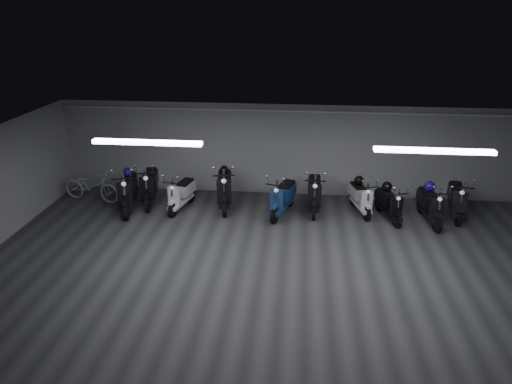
# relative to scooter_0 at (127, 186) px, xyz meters

# --- Properties ---
(floor) EXTENTS (14.00, 10.00, 0.01)m
(floor) POSITION_rel_scooter_0_xyz_m (4.53, -3.34, -0.75)
(floor) COLOR #343437
(floor) RESTS_ON ground
(ceiling) EXTENTS (14.00, 10.00, 0.01)m
(ceiling) POSITION_rel_scooter_0_xyz_m (4.53, -3.34, 2.06)
(ceiling) COLOR gray
(ceiling) RESTS_ON ground
(back_wall) EXTENTS (14.00, 0.01, 2.80)m
(back_wall) POSITION_rel_scooter_0_xyz_m (4.53, 1.67, 0.66)
(back_wall) COLOR #969799
(back_wall) RESTS_ON ground
(fluor_strip_left) EXTENTS (2.40, 0.18, 0.08)m
(fluor_strip_left) POSITION_rel_scooter_0_xyz_m (1.53, -2.34, 2.00)
(fluor_strip_left) COLOR white
(fluor_strip_left) RESTS_ON ceiling
(fluor_strip_right) EXTENTS (2.40, 0.18, 0.08)m
(fluor_strip_right) POSITION_rel_scooter_0_xyz_m (7.53, -2.34, 2.00)
(fluor_strip_right) COLOR white
(fluor_strip_right) RESTS_ON ceiling
(conduit) EXTENTS (13.60, 0.05, 0.05)m
(conduit) POSITION_rel_scooter_0_xyz_m (4.53, 1.58, 1.88)
(conduit) COLOR white
(conduit) RESTS_ON back_wall
(scooter_0) EXTENTS (1.11, 2.10, 1.49)m
(scooter_0) POSITION_rel_scooter_0_xyz_m (0.00, 0.00, 0.00)
(scooter_0) COLOR black
(scooter_0) RESTS_ON floor
(scooter_1) EXTENTS (1.00, 2.03, 1.45)m
(scooter_1) POSITION_rel_scooter_0_xyz_m (0.45, 0.53, -0.02)
(scooter_1) COLOR black
(scooter_1) RESTS_ON floor
(scooter_2) EXTENTS (0.92, 1.76, 1.25)m
(scooter_2) POSITION_rel_scooter_0_xyz_m (1.50, 0.18, -0.12)
(scooter_2) COLOR white
(scooter_2) RESTS_ON floor
(scooter_3) EXTENTS (0.96, 2.09, 1.50)m
(scooter_3) POSITION_rel_scooter_0_xyz_m (2.70, 0.48, 0.01)
(scooter_3) COLOR black
(scooter_3) RESTS_ON floor
(scooter_4) EXTENTS (1.14, 1.93, 1.36)m
(scooter_4) POSITION_rel_scooter_0_xyz_m (4.39, 0.11, -0.06)
(scooter_4) COLOR navy
(scooter_4) RESTS_ON floor
(scooter_5) EXTENTS (0.66, 1.90, 1.41)m
(scooter_5) POSITION_rel_scooter_0_xyz_m (5.27, 0.48, -0.04)
(scooter_5) COLOR black
(scooter_5) RESTS_ON floor
(scooter_6) EXTENTS (0.94, 1.72, 1.21)m
(scooter_6) POSITION_rel_scooter_0_xyz_m (6.57, 0.45, -0.14)
(scooter_6) COLOR white
(scooter_6) RESTS_ON floor
(scooter_7) EXTENTS (0.97, 1.69, 1.19)m
(scooter_7) POSITION_rel_scooter_0_xyz_m (7.29, 0.10, -0.15)
(scooter_7) COLOR black
(scooter_7) RESTS_ON floor
(scooter_8) EXTENTS (0.78, 1.81, 1.31)m
(scooter_8) POSITION_rel_scooter_0_xyz_m (8.36, 0.02, -0.09)
(scooter_8) COLOR black
(scooter_8) RESTS_ON floor
(scooter_9) EXTENTS (0.87, 1.87, 1.34)m
(scooter_9) POSITION_rel_scooter_0_xyz_m (9.18, 0.48, -0.07)
(scooter_9) COLOR black
(scooter_9) RESTS_ON floor
(bicycle) EXTENTS (1.94, 1.03, 1.19)m
(bicycle) POSITION_rel_scooter_0_xyz_m (-1.33, 0.50, -0.15)
(bicycle) COLOR silver
(bicycle) RESTS_ON floor
(helmet_0) EXTENTS (0.24, 0.24, 0.24)m
(helmet_0) POSITION_rel_scooter_0_xyz_m (2.66, 0.75, 0.31)
(helmet_0) COLOR black
(helmet_0) RESTS_ON scooter_3
(helmet_1) EXTENTS (0.27, 0.27, 0.27)m
(helmet_1) POSITION_rel_scooter_0_xyz_m (6.51, 0.67, 0.14)
(helmet_1) COLOR black
(helmet_1) RESTS_ON scooter_6
(helmet_2) EXTENTS (0.26, 0.26, 0.26)m
(helmet_2) POSITION_rel_scooter_0_xyz_m (-0.06, 0.27, 0.31)
(helmet_2) COLOR #210B7D
(helmet_2) RESTS_ON scooter_0
(helmet_3) EXTENTS (0.29, 0.29, 0.29)m
(helmet_3) POSITION_rel_scooter_0_xyz_m (8.34, 0.27, 0.21)
(helmet_3) COLOR #210C87
(helmet_3) RESTS_ON scooter_8
(helmet_4) EXTENTS (0.28, 0.28, 0.28)m
(helmet_4) POSITION_rel_scooter_0_xyz_m (7.23, 0.31, 0.13)
(helmet_4) COLOR black
(helmet_4) RESTS_ON scooter_7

